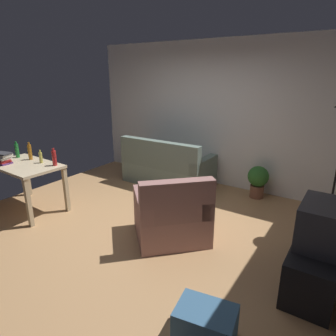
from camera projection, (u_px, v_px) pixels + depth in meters
name	position (u px, v px, depth m)	size (l,w,h in m)	color
ground_plane	(143.00, 225.00, 4.29)	(5.20, 4.40, 0.02)	tan
wall_rear	(212.00, 115.00, 5.62)	(5.20, 0.10, 2.70)	white
couch	(167.00, 169.00, 5.79)	(1.71, 0.84, 0.92)	slate
tv_stand	(314.00, 264.00, 3.00)	(0.44, 1.10, 0.48)	black
tv	(322.00, 224.00, 2.86)	(0.41, 0.60, 0.44)	#2D2D33
desk	(25.00, 171.00, 4.59)	(1.23, 0.75, 0.76)	#C6B28E
potted_plant	(258.00, 180.00, 5.13)	(0.36, 0.36, 0.57)	brown
armchair	(172.00, 216.00, 3.83)	(1.23, 1.23, 0.92)	#996B66
storage_box	(205.00, 324.00, 2.39)	(0.48, 0.34, 0.30)	#386084
bottle_green	(17.00, 150.00, 4.88)	(0.06, 0.06, 0.27)	#1E722D
bottle_amber	(30.00, 152.00, 4.75)	(0.06, 0.06, 0.29)	#9E6019
bottle_squat	(41.00, 157.00, 4.59)	(0.05, 0.05, 0.21)	#BCB24C
bottle_red	(54.00, 158.00, 4.45)	(0.07, 0.07, 0.27)	#AD2323
book_stack	(3.00, 158.00, 4.53)	(0.27, 0.23, 0.18)	#593372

